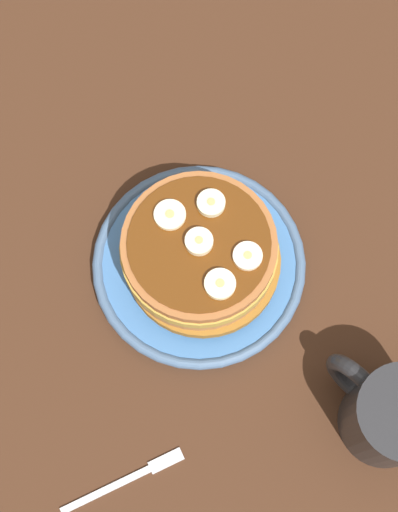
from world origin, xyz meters
TOP-DOWN VIEW (x-y plane):
  - ground_plane at (0.00, 0.00)cm, footprint 140.00×140.00cm
  - plate at (0.00, 0.00)cm, footprint 22.68×22.68cm
  - pancake_stack at (-0.08, 0.04)cm, footprint 16.91×16.68cm
  - banana_slice_0 at (-0.44, -0.38)cm, footprint 2.79×2.79cm
  - banana_slice_1 at (1.98, -3.70)cm, footprint 2.85×2.85cm
  - banana_slice_2 at (4.03, 0.40)cm, footprint 3.19×3.19cm
  - banana_slice_3 at (-4.43, 1.64)cm, footprint 3.06×3.06cm
  - banana_slice_4 at (-4.36, -2.27)cm, footprint 2.91×2.91cm
  - coffee_mug at (-24.26, -1.29)cm, footprint 12.71×8.97cm
  - fork at (-10.49, 20.32)cm, footprint 5.40×12.54cm

SIDE VIEW (x-z plane):
  - ground_plane at x=0.00cm, z-range -3.00..0.00cm
  - fork at x=-10.49cm, z-range 0.00..0.50cm
  - plate at x=0.00cm, z-range 0.08..2.06cm
  - pancake_stack at x=-0.08cm, z-range 1.66..8.15cm
  - coffee_mug at x=-24.26cm, z-range 0.15..9.83cm
  - banana_slice_2 at x=4.03cm, z-range 7.94..8.67cm
  - banana_slice_4 at x=-4.36cm, z-range 7.94..8.70cm
  - banana_slice_3 at x=-4.43cm, z-range 7.94..8.81cm
  - banana_slice_1 at x=1.98cm, z-range 7.94..8.90cm
  - banana_slice_0 at x=-0.44cm, z-range 7.94..8.96cm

